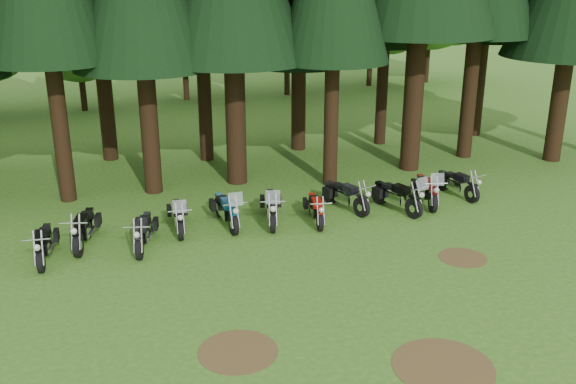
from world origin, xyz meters
name	(u,v)px	position (x,y,z in m)	size (l,w,h in m)	color
ground	(328,290)	(0.00, 0.00, 0.00)	(120.00, 120.00, 0.00)	#306419
decid_3	(82,32)	(-4.71, 25.13, 4.51)	(6.12, 5.95, 7.65)	black
decid_4	(188,29)	(1.58, 26.32, 4.37)	(5.93, 5.76, 7.41)	black
decid_6	(377,10)	(14.85, 27.01, 5.20)	(7.06, 6.86, 8.82)	black
dirt_patch_0	(238,351)	(-3.00, -2.00, 0.01)	(1.80, 1.80, 0.01)	#4C3D1E
dirt_patch_1	(463,258)	(4.50, 0.50, 0.01)	(1.40, 1.40, 0.01)	#4C3D1E
dirt_patch_2	(443,366)	(1.00, -4.00, 0.01)	(2.20, 2.20, 0.01)	#4C3D1E
motorcycle_0	(44,245)	(-7.06, 4.41, 0.47)	(0.43, 2.27, 0.93)	black
motorcycle_1	(84,229)	(-5.91, 5.16, 0.51)	(0.77, 2.40, 0.99)	black
motorcycle_2	(143,233)	(-4.23, 4.34, 0.48)	(0.78, 2.28, 0.95)	black
motorcycle_3	(178,217)	(-2.99, 5.31, 0.47)	(0.53, 2.26, 1.42)	black
motorcycle_4	(226,211)	(-1.44, 5.21, 0.51)	(0.46, 2.43, 1.53)	black
motorcycle_5	(272,208)	(0.04, 4.95, 0.52)	(0.94, 2.43, 1.54)	black
motorcycle_6	(316,210)	(1.44, 4.52, 0.44)	(0.55, 2.12, 0.87)	black
motorcycle_7	(345,197)	(2.84, 5.24, 0.49)	(0.83, 2.30, 0.96)	black
motorcycle_8	(397,197)	(4.48, 4.54, 0.52)	(0.95, 2.44, 1.55)	black
motorcycle_9	(427,191)	(5.83, 4.82, 0.51)	(0.92, 2.40, 1.52)	black
motorcycle_10	(457,184)	(7.31, 5.15, 0.46)	(0.51, 2.21, 0.90)	black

